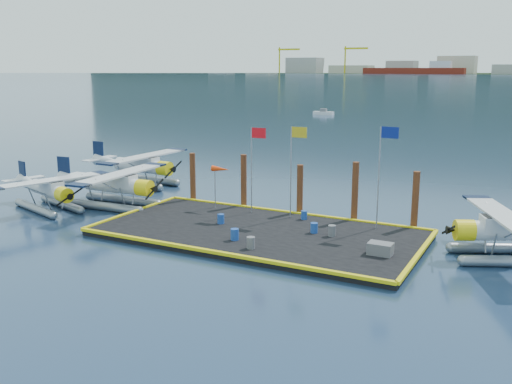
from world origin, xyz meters
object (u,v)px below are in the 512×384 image
drum_2 (314,228)px  flagpole_yellow (294,158)px  drum_3 (251,243)px  windsock (220,170)px  crate (380,249)px  seaplane_d (509,234)px  flagpole_blue (383,162)px  piling_4 (415,202)px  seaplane_b (117,187)px  drum_4 (332,231)px  piling_3 (355,194)px  drum_0 (221,219)px  flagpole_red (254,157)px  seaplane_a (50,192)px  piling_2 (300,191)px  piling_0 (193,179)px  piling_1 (244,183)px  drum_5 (304,215)px  drum_1 (235,234)px  seaplane_c (142,168)px

drum_2 → flagpole_yellow: bearing=133.9°
drum_2 → drum_3: (-2.02, -4.55, 0.02)m
windsock → crate: bearing=-20.6°
seaplane_d → drum_2: size_ratio=14.84×
flagpole_blue → piling_4: size_ratio=1.62×
seaplane_b → drum_4: seaplane_b is taller
flagpole_blue → piling_3: (-2.20, 1.60, -2.54)m
drum_0 → flagpole_red: size_ratio=0.11×
piling_3 → piling_4: piling_3 is taller
drum_3 → piling_3: bearing=70.3°
seaplane_a → drum_2: 20.21m
flagpole_red → flagpole_yellow: size_ratio=0.97×
drum_0 → drum_3: bearing=-41.5°
seaplane_b → drum_3: (14.27, -5.23, -0.82)m
seaplane_a → piling_3: (21.23, 6.67, 0.75)m
seaplane_b → piling_2: piling_2 is taller
flagpole_yellow → piling_0: 9.67m
drum_4 → piling_4: size_ratio=0.17×
seaplane_d → piling_0: size_ratio=2.35×
drum_2 → flagpole_red: bearing=154.1°
drum_0 → flagpole_red: 5.15m
drum_0 → piling_1: piling_1 is taller
seaplane_d → drum_3: 14.24m
flagpole_yellow → piling_3: (3.80, 1.60, -2.36)m
drum_3 → flagpole_red: flagpole_red is taller
drum_2 → drum_5: 3.24m
flagpole_red → windsock: flagpole_red is taller
drum_3 → piling_1: (-5.31, 8.88, 1.36)m
drum_0 → drum_1: drum_1 is taller
seaplane_c → seaplane_d: seaplane_c is taller
seaplane_b → flagpole_blue: size_ratio=1.55×
piling_3 → seaplane_c: bearing=169.9°
seaplane_a → flagpole_red: 15.59m
crate → drum_5: bearing=143.3°
piling_1 → drum_5: bearing=-16.5°
seaplane_c → piling_0: piling_0 is taller
flagpole_yellow → crate: bearing=-33.7°
flagpole_blue → piling_1: bearing=171.5°
drum_1 → piling_1: (-3.71, 7.90, 1.36)m
flagpole_red → piling_4: bearing=8.4°
drum_3 → seaplane_c: bearing=144.6°
flagpole_red → windsock: bearing=180.0°
piling_0 → piling_3: size_ratio=0.93×
drum_1 → drum_0: bearing=133.6°
seaplane_c → crate: seaplane_c is taller
flagpole_yellow → piling_0: bearing=170.1°
flagpole_red → flagpole_blue: size_ratio=0.92×
crate → windsock: (-13.14, 4.94, 2.50)m
drum_4 → flagpole_red: 8.27m
windsock → drum_0: bearing=-59.2°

